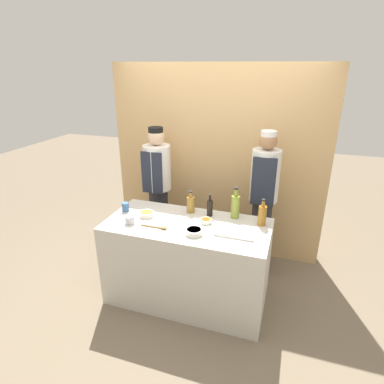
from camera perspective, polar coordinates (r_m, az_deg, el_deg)
name	(u,v)px	position (r m, az deg, el deg)	size (l,w,h in m)	color
ground_plane	(188,296)	(3.71, -0.80, -18.02)	(14.00, 14.00, 0.00)	#756651
cabinet_wall	(217,162)	(4.14, 4.43, 5.27)	(2.71, 0.18, 2.40)	tan
counter	(187,262)	(3.44, -0.84, -12.28)	(1.64, 0.78, 0.90)	beige
sauce_bowl_orange	(206,221)	(3.22, 2.53, -5.12)	(0.12, 0.12, 0.04)	white
sauce_bowl_yellow	(147,214)	(3.38, -8.07, -3.86)	(0.15, 0.15, 0.05)	white
sauce_bowl_purple	(194,231)	(3.01, 0.35, -7.01)	(0.16, 0.16, 0.05)	white
cutting_board	(236,232)	(3.07, 7.74, -7.03)	(0.37, 0.25, 0.02)	white
bottle_amber	(262,215)	(3.21, 12.38, -4.00)	(0.08, 0.08, 0.27)	#9E661E
bottle_vinegar	(191,204)	(3.41, -0.24, -2.14)	(0.08, 0.08, 0.24)	olive
bottle_oil	(235,206)	(3.31, 7.71, -2.47)	(0.09, 0.09, 0.33)	olive
bottle_soy	(210,207)	(3.34, 3.18, -2.75)	(0.06, 0.06, 0.24)	black
cup_blue	(125,207)	(3.53, -11.75, -2.61)	(0.07, 0.07, 0.10)	#386093
cup_steel	(130,220)	(3.26, -10.99, -4.87)	(0.10, 0.10, 0.08)	#B7B7BC
wooden_spoon	(158,227)	(3.13, -6.04, -6.20)	(0.28, 0.05, 0.03)	#B2844C
chef_left	(158,188)	(4.07, -6.07, 0.76)	(0.33, 0.33, 1.68)	#28282D
chef_right	(263,199)	(3.75, 12.52, -1.15)	(0.32, 0.32, 1.72)	#28282D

